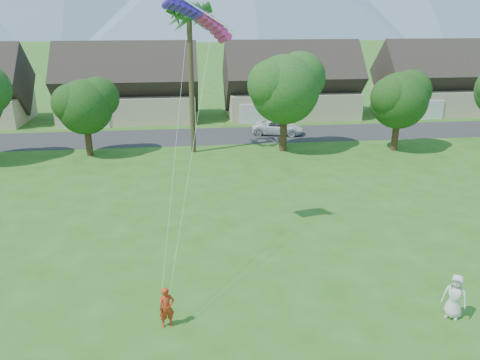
{
  "coord_description": "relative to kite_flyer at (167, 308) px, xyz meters",
  "views": [
    {
      "loc": [
        -2.56,
        -11.86,
        11.66
      ],
      "look_at": [
        0.0,
        10.0,
        3.8
      ],
      "focal_mm": 35.0,
      "sensor_mm": 36.0,
      "label": 1
    }
  ],
  "objects": [
    {
      "name": "street",
      "position": [
        3.6,
        30.15,
        -0.84
      ],
      "size": [
        90.0,
        7.0,
        0.01
      ],
      "primitive_type": "cube",
      "color": "#2D2D30",
      "rests_on": "ground"
    },
    {
      "name": "kite_flyer",
      "position": [
        0.0,
        0.0,
        0.0
      ],
      "size": [
        0.71,
        0.56,
        1.69
      ],
      "primitive_type": "imported",
      "rotation": [
        0.0,
        0.0,
        0.28
      ],
      "color": "red",
      "rests_on": "ground"
    },
    {
      "name": "watcher",
      "position": [
        11.48,
        -0.74,
        0.11
      ],
      "size": [
        1.11,
        1.06,
        1.91
      ],
      "primitive_type": "imported",
      "rotation": [
        0.0,
        0.0,
        -0.68
      ],
      "color": "silver",
      "rests_on": "ground"
    },
    {
      "name": "parked_car",
      "position": [
        10.28,
        30.15,
        -0.13
      ],
      "size": [
        5.61,
        3.66,
        1.43
      ],
      "primitive_type": "imported",
      "rotation": [
        0.0,
        0.0,
        1.3
      ],
      "color": "white",
      "rests_on": "ground"
    },
    {
      "name": "houses_row",
      "position": [
        4.09,
        39.15,
        2.6
      ],
      "size": [
        72.75,
        8.19,
        8.86
      ],
      "color": "beige",
      "rests_on": "ground"
    },
    {
      "name": "tree_row",
      "position": [
        2.45,
        24.07,
        4.04
      ],
      "size": [
        62.27,
        6.67,
        8.45
      ],
      "color": "#47301C",
      "rests_on": "ground"
    },
    {
      "name": "fan_palm",
      "position": [
        1.6,
        24.65,
        10.95
      ],
      "size": [
        3.0,
        3.0,
        13.8
      ],
      "color": "#4C3D26",
      "rests_on": "ground"
    },
    {
      "name": "parafoil_kite",
      "position": [
        1.86,
        7.74,
        10.71
      ],
      "size": [
        3.56,
        1.32,
        0.5
      ],
      "rotation": [
        0.0,
        0.0,
        0.2
      ],
      "color": "#3A19BD",
      "rests_on": "ground"
    }
  ]
}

